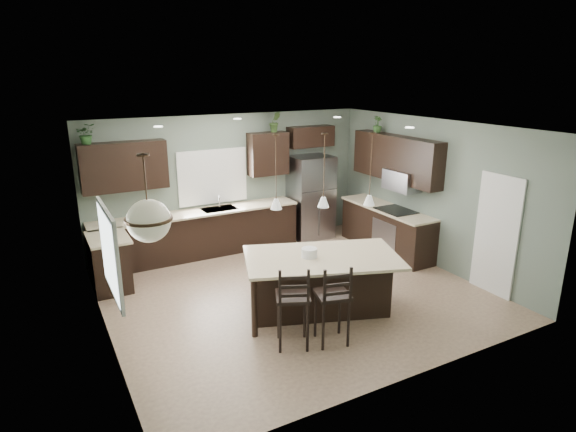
# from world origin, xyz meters

# --- Properties ---
(ground) EXTENTS (6.00, 6.00, 0.00)m
(ground) POSITION_xyz_m (0.00, 0.00, 0.00)
(ground) COLOR #9E8466
(ground) RESTS_ON ground
(pantry_door) EXTENTS (0.04, 0.82, 2.04)m
(pantry_door) POSITION_xyz_m (2.98, -1.55, 1.02)
(pantry_door) COLOR white
(pantry_door) RESTS_ON ground
(window_back) EXTENTS (1.35, 0.02, 1.00)m
(window_back) POSITION_xyz_m (-0.40, 2.73, 1.55)
(window_back) COLOR white
(window_back) RESTS_ON room_shell
(window_left) EXTENTS (0.02, 1.10, 1.00)m
(window_left) POSITION_xyz_m (-2.98, -0.80, 1.55)
(window_left) COLOR white
(window_left) RESTS_ON room_shell
(left_return_cabs) EXTENTS (0.60, 0.90, 0.90)m
(left_return_cabs) POSITION_xyz_m (-2.70, 1.70, 0.45)
(left_return_cabs) COLOR black
(left_return_cabs) RESTS_ON ground
(left_return_countertop) EXTENTS (0.66, 0.96, 0.04)m
(left_return_countertop) POSITION_xyz_m (-2.68, 1.70, 0.92)
(left_return_countertop) COLOR beige
(left_return_countertop) RESTS_ON left_return_cabs
(back_lower_cabs) EXTENTS (4.20, 0.60, 0.90)m
(back_lower_cabs) POSITION_xyz_m (-0.85, 2.45, 0.45)
(back_lower_cabs) COLOR black
(back_lower_cabs) RESTS_ON ground
(back_countertop) EXTENTS (4.20, 0.66, 0.04)m
(back_countertop) POSITION_xyz_m (-0.85, 2.43, 0.92)
(back_countertop) COLOR beige
(back_countertop) RESTS_ON back_lower_cabs
(sink_inset) EXTENTS (0.70, 0.45, 0.01)m
(sink_inset) POSITION_xyz_m (-0.40, 2.43, 0.94)
(sink_inset) COLOR gray
(sink_inset) RESTS_ON back_countertop
(faucet) EXTENTS (0.02, 0.02, 0.28)m
(faucet) POSITION_xyz_m (-0.40, 2.40, 1.08)
(faucet) COLOR silver
(faucet) RESTS_ON back_countertop
(back_upper_left) EXTENTS (1.55, 0.34, 0.90)m
(back_upper_left) POSITION_xyz_m (-2.15, 2.58, 1.95)
(back_upper_left) COLOR black
(back_upper_left) RESTS_ON room_shell
(back_upper_right) EXTENTS (0.85, 0.34, 0.90)m
(back_upper_right) POSITION_xyz_m (0.80, 2.58, 1.95)
(back_upper_right) COLOR black
(back_upper_right) RESTS_ON room_shell
(fridge_header) EXTENTS (1.05, 0.34, 0.45)m
(fridge_header) POSITION_xyz_m (1.85, 2.58, 2.25)
(fridge_header) COLOR black
(fridge_header) RESTS_ON room_shell
(right_lower_cabs) EXTENTS (0.60, 2.35, 0.90)m
(right_lower_cabs) POSITION_xyz_m (2.70, 0.87, 0.45)
(right_lower_cabs) COLOR black
(right_lower_cabs) RESTS_ON ground
(right_countertop) EXTENTS (0.66, 2.35, 0.04)m
(right_countertop) POSITION_xyz_m (2.68, 0.87, 0.92)
(right_countertop) COLOR beige
(right_countertop) RESTS_ON right_lower_cabs
(cooktop) EXTENTS (0.58, 0.75, 0.02)m
(cooktop) POSITION_xyz_m (2.68, 0.60, 0.94)
(cooktop) COLOR black
(cooktop) RESTS_ON right_countertop
(wall_oven_front) EXTENTS (0.01, 0.72, 0.60)m
(wall_oven_front) POSITION_xyz_m (2.40, 0.60, 0.45)
(wall_oven_front) COLOR gray
(wall_oven_front) RESTS_ON right_lower_cabs
(right_upper_cabs) EXTENTS (0.34, 2.35, 0.90)m
(right_upper_cabs) POSITION_xyz_m (2.83, 0.87, 1.95)
(right_upper_cabs) COLOR black
(right_upper_cabs) RESTS_ON room_shell
(microwave) EXTENTS (0.40, 0.75, 0.40)m
(microwave) POSITION_xyz_m (2.78, 0.60, 1.55)
(microwave) COLOR gray
(microwave) RESTS_ON right_upper_cabs
(refrigerator) EXTENTS (0.90, 0.74, 1.85)m
(refrigerator) POSITION_xyz_m (1.76, 2.40, 0.93)
(refrigerator) COLOR gray
(refrigerator) RESTS_ON ground
(kitchen_island) EXTENTS (2.64, 2.04, 0.92)m
(kitchen_island) POSITION_xyz_m (0.06, -0.77, 0.46)
(kitchen_island) COLOR black
(kitchen_island) RESTS_ON ground
(serving_dish) EXTENTS (0.24, 0.24, 0.14)m
(serving_dish) POSITION_xyz_m (-0.13, -0.70, 0.99)
(serving_dish) COLOR silver
(serving_dish) RESTS_ON kitchen_island
(bar_stool_left) EXTENTS (0.59, 0.59, 1.21)m
(bar_stool_left) POSITION_xyz_m (-0.81, -1.41, 0.60)
(bar_stool_left) COLOR black
(bar_stool_left) RESTS_ON ground
(bar_stool_center) EXTENTS (0.53, 0.53, 1.18)m
(bar_stool_center) POSITION_xyz_m (-0.30, -1.60, 0.59)
(bar_stool_center) COLOR black
(bar_stool_center) RESTS_ON ground
(pendant_left) EXTENTS (0.17, 0.17, 1.10)m
(pendant_left) POSITION_xyz_m (-0.60, -0.53, 2.25)
(pendant_left) COLOR silver
(pendant_left) RESTS_ON room_shell
(pendant_center) EXTENTS (0.17, 0.17, 1.10)m
(pendant_center) POSITION_xyz_m (0.06, -0.77, 2.25)
(pendant_center) COLOR white
(pendant_center) RESTS_ON room_shell
(pendant_right) EXTENTS (0.17, 0.17, 1.10)m
(pendant_right) POSITION_xyz_m (0.72, -1.01, 2.25)
(pendant_right) COLOR silver
(pendant_right) RESTS_ON room_shell
(chandelier) EXTENTS (0.52, 0.52, 0.99)m
(chandelier) POSITION_xyz_m (-2.60, -1.36, 2.30)
(chandelier) COLOR beige
(chandelier) RESTS_ON room_shell
(plant_back_left) EXTENTS (0.33, 0.29, 0.37)m
(plant_back_left) POSITION_xyz_m (-2.73, 2.55, 2.58)
(plant_back_left) COLOR #234B21
(plant_back_left) RESTS_ON back_upper_left
(plant_back_right) EXTENTS (0.27, 0.23, 0.43)m
(plant_back_right) POSITION_xyz_m (0.96, 2.55, 2.61)
(plant_back_right) COLOR #304C21
(plant_back_right) RESTS_ON back_upper_right
(plant_right_wall) EXTENTS (0.20, 0.20, 0.34)m
(plant_right_wall) POSITION_xyz_m (2.80, 1.48, 2.57)
(plant_right_wall) COLOR #2E5324
(plant_right_wall) RESTS_ON right_upper_cabs
(room_shell) EXTENTS (6.00, 6.00, 6.00)m
(room_shell) POSITION_xyz_m (0.00, 0.00, 1.70)
(room_shell) COLOR slate
(room_shell) RESTS_ON ground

